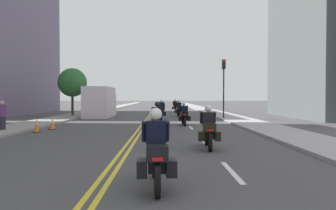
# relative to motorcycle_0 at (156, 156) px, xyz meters

# --- Properties ---
(ground_plane) EXTENTS (264.00, 264.00, 0.00)m
(ground_plane) POSITION_rel_motorcycle_0_xyz_m (-1.16, 41.45, -0.67)
(ground_plane) COLOR #464446
(sidewalk_left) EXTENTS (2.75, 144.00, 0.12)m
(sidewalk_left) POSITION_rel_motorcycle_0_xyz_m (-8.54, 41.45, -0.61)
(sidewalk_left) COLOR gray
(sidewalk_left) RESTS_ON ground
(sidewalk_right) EXTENTS (2.75, 144.00, 0.12)m
(sidewalk_right) POSITION_rel_motorcycle_0_xyz_m (6.22, 41.45, -0.61)
(sidewalk_right) COLOR #9B979B
(sidewalk_right) RESTS_ON ground
(centreline_yellow_inner) EXTENTS (0.12, 132.00, 0.01)m
(centreline_yellow_inner) POSITION_rel_motorcycle_0_xyz_m (-1.28, 41.45, -0.66)
(centreline_yellow_inner) COLOR yellow
(centreline_yellow_inner) RESTS_ON ground
(centreline_yellow_outer) EXTENTS (0.12, 132.00, 0.01)m
(centreline_yellow_outer) POSITION_rel_motorcycle_0_xyz_m (-1.04, 41.45, -0.66)
(centreline_yellow_outer) COLOR yellow
(centreline_yellow_outer) RESTS_ON ground
(lane_dashes_white) EXTENTS (0.14, 56.40, 0.01)m
(lane_dashes_white) POSITION_rel_motorcycle_0_xyz_m (1.84, 22.45, -0.66)
(lane_dashes_white) COLOR silver
(lane_dashes_white) RESTS_ON ground
(motorcycle_0) EXTENTS (0.78, 2.20, 1.63)m
(motorcycle_0) POSITION_rel_motorcycle_0_xyz_m (0.00, 0.00, 0.00)
(motorcycle_0) COLOR black
(motorcycle_0) RESTS_ON ground
(motorcycle_1) EXTENTS (0.78, 2.16, 1.58)m
(motorcycle_1) POSITION_rel_motorcycle_0_xyz_m (1.76, 5.09, -0.01)
(motorcycle_1) COLOR black
(motorcycle_1) RESTS_ON ground
(motorcycle_2) EXTENTS (0.77, 2.23, 1.63)m
(motorcycle_2) POSITION_rel_motorcycle_0_xyz_m (-0.16, 9.95, -0.02)
(motorcycle_2) COLOR black
(motorcycle_2) RESTS_ON ground
(motorcycle_3) EXTENTS (0.77, 2.12, 1.56)m
(motorcycle_3) POSITION_rel_motorcycle_0_xyz_m (1.52, 15.07, -0.03)
(motorcycle_3) COLOR black
(motorcycle_3) RESTS_ON ground
(motorcycle_4) EXTENTS (0.77, 2.24, 1.68)m
(motorcycle_4) POSITION_rel_motorcycle_0_xyz_m (0.01, 20.16, 0.01)
(motorcycle_4) COLOR black
(motorcycle_4) RESTS_ON ground
(motorcycle_5) EXTENTS (0.78, 2.14, 1.63)m
(motorcycle_5) POSITION_rel_motorcycle_0_xyz_m (1.66, 25.29, -0.01)
(motorcycle_5) COLOR black
(motorcycle_5) RESTS_ON ground
(motorcycle_6) EXTENTS (0.78, 2.07, 1.61)m
(motorcycle_6) POSITION_rel_motorcycle_0_xyz_m (-0.03, 30.31, -0.02)
(motorcycle_6) COLOR black
(motorcycle_6) RESTS_ON ground
(motorcycle_7) EXTENTS (0.78, 2.11, 1.65)m
(motorcycle_7) POSITION_rel_motorcycle_0_xyz_m (1.65, 35.10, -0.01)
(motorcycle_7) COLOR black
(motorcycle_7) RESTS_ON ground
(traffic_cone_0) EXTENTS (0.33, 0.33, 0.73)m
(traffic_cone_0) POSITION_rel_motorcycle_0_xyz_m (-6.51, 10.79, -0.30)
(traffic_cone_0) COLOR black
(traffic_cone_0) RESTS_ON ground
(traffic_cone_1) EXTENTS (0.37, 0.37, 0.64)m
(traffic_cone_1) POSITION_rel_motorcycle_0_xyz_m (-6.23, 12.44, -0.35)
(traffic_cone_1) COLOR black
(traffic_cone_1) RESTS_ON ground
(traffic_light_near) EXTENTS (0.28, 0.38, 5.03)m
(traffic_light_near) POSITION_rel_motorcycle_0_xyz_m (5.24, 21.07, 2.79)
(traffic_light_near) COLOR black
(traffic_light_near) RESTS_ON ground
(pedestrian_1) EXTENTS (0.38, 0.50, 1.67)m
(pedestrian_1) POSITION_rel_motorcycle_0_xyz_m (-8.46, 11.10, 0.19)
(pedestrian_1) COLOR #262235
(pedestrian_1) RESTS_ON ground
(street_tree_1) EXTENTS (2.82, 2.82, 4.72)m
(street_tree_1) POSITION_rel_motorcycle_0_xyz_m (-8.80, 26.10, 2.64)
(street_tree_1) COLOR #493825
(street_tree_1) RESTS_ON ground
(parked_truck) EXTENTS (2.20, 6.50, 2.80)m
(parked_truck) POSITION_rel_motorcycle_0_xyz_m (-5.76, 24.78, 0.61)
(parked_truck) COLOR silver
(parked_truck) RESTS_ON ground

